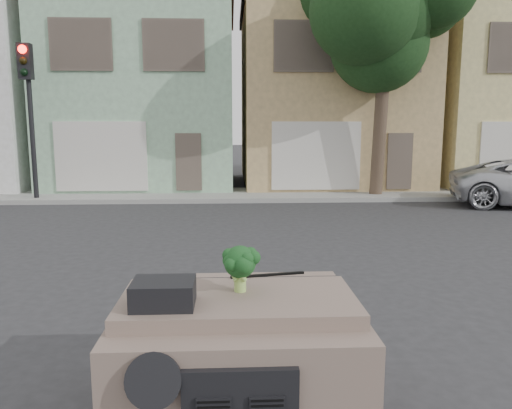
{
  "coord_description": "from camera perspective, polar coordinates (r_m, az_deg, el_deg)",
  "views": [
    {
      "loc": [
        -0.05,
        -7.07,
        2.5
      ],
      "look_at": [
        0.33,
        0.5,
        1.3
      ],
      "focal_mm": 35.0,
      "sensor_mm": 36.0,
      "label": 1
    }
  ],
  "objects": [
    {
      "name": "ground_plane",
      "position": [
        7.5,
        -2.34,
        -10.48
      ],
      "size": [
        120.0,
        120.0,
        0.0
      ],
      "primitive_type": "plane",
      "color": "#303033",
      "rests_on": "ground"
    },
    {
      "name": "sidewalk",
      "position": [
        17.74,
        -2.66,
        1.11
      ],
      "size": [
        40.0,
        3.0,
        0.15
      ],
      "primitive_type": "cube",
      "color": "gray",
      "rests_on": "ground"
    },
    {
      "name": "townhouse_mint",
      "position": [
        21.88,
        -12.19,
        12.12
      ],
      "size": [
        7.2,
        8.2,
        7.55
      ],
      "primitive_type": "cube",
      "color": "#95C09B",
      "rests_on": "ground"
    },
    {
      "name": "townhouse_tan",
      "position": [
        21.99,
        7.96,
        12.22
      ],
      "size": [
        7.2,
        8.2,
        7.55
      ],
      "primitive_type": "cube",
      "color": "tan",
      "rests_on": "ground"
    },
    {
      "name": "townhouse_beige",
      "position": [
        24.5,
        25.8,
        11.09
      ],
      "size": [
        7.2,
        8.2,
        7.55
      ],
      "primitive_type": "cube",
      "color": "#D6C581",
      "rests_on": "ground"
    },
    {
      "name": "traffic_signal",
      "position": [
        17.78,
        -24.39,
        8.35
      ],
      "size": [
        0.4,
        0.4,
        5.1
      ],
      "primitive_type": "cube",
      "color": "black",
      "rests_on": "ground"
    },
    {
      "name": "tree_near",
      "position": [
        17.7,
        14.2,
        14.39
      ],
      "size": [
        4.4,
        4.0,
        8.5
      ],
      "primitive_type": "cube",
      "color": "#183616",
      "rests_on": "ground"
    },
    {
      "name": "car_dashboard",
      "position": [
        4.51,
        -2.02,
        -16.47
      ],
      "size": [
        2.0,
        1.8,
        1.12
      ],
      "primitive_type": "cube",
      "color": "#786458",
      "rests_on": "ground"
    },
    {
      "name": "instrument_hump",
      "position": [
        3.97,
        -10.53,
        -9.94
      ],
      "size": [
        0.48,
        0.38,
        0.2
      ],
      "primitive_type": "cube",
      "color": "black",
      "rests_on": "car_dashboard"
    },
    {
      "name": "wiper_arm",
      "position": [
        4.67,
        1.34,
        -8.04
      ],
      "size": [
        0.69,
        0.15,
        0.02
      ],
      "primitive_type": "cube",
      "rotation": [
        0.0,
        0.0,
        0.17
      ],
      "color": "black",
      "rests_on": "car_dashboard"
    },
    {
      "name": "broccoli",
      "position": [
        4.2,
        -1.84,
        -7.28
      ],
      "size": [
        0.35,
        0.35,
        0.4
      ],
      "primitive_type": "cube",
      "rotation": [
        0.0,
        0.0,
        4.78
      ],
      "color": "#133A17",
      "rests_on": "car_dashboard"
    }
  ]
}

